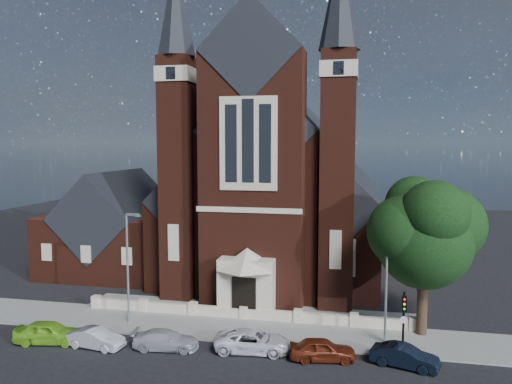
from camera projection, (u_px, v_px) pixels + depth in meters
ground at (265, 287)px, 45.24m from camera, size 120.00×120.00×0.00m
pavement_strip at (238, 329)px, 35.01m from camera, size 60.00×5.00×0.12m
forecourt_paving at (250, 311)px, 38.91m from camera, size 26.00×3.00×0.14m
forecourt_wall at (244, 320)px, 36.96m from camera, size 24.00×0.40×0.90m
church at (280, 190)px, 52.18m from camera, size 20.01×34.90×29.20m
parish_hall at (118, 232)px, 51.03m from camera, size 12.00×12.20×10.24m
street_tree at (427, 235)px, 32.94m from camera, size 6.40×6.60×10.70m
street_lamp_left at (129, 261)px, 35.69m from camera, size 1.16×0.22×8.09m
street_lamp_right at (388, 275)px, 32.02m from camera, size 1.16×0.22×8.09m
traffic_signal at (404, 315)px, 30.50m from camera, size 0.28×0.42×4.00m
car_lime_van at (48, 332)px, 32.56m from camera, size 4.56×2.50×1.47m
car_silver_a at (96, 338)px, 31.80m from camera, size 3.90×1.76×1.24m
car_silver_b at (166, 340)px, 31.60m from camera, size 4.35×2.17×1.21m
car_white_suv at (253, 341)px, 31.23m from camera, size 4.99×2.61×1.34m
car_dark_red at (322, 349)px, 29.97m from camera, size 4.16×2.21×1.35m
car_navy at (405, 356)px, 29.07m from camera, size 4.11×2.40×1.28m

